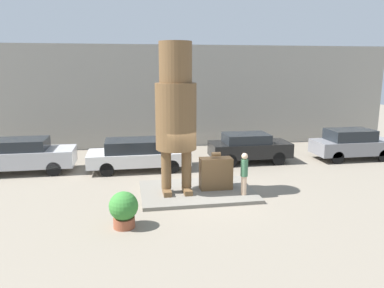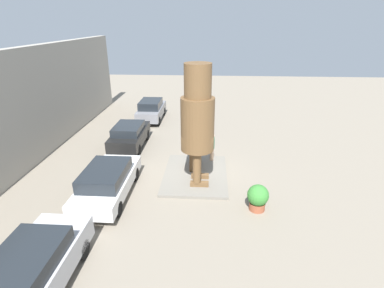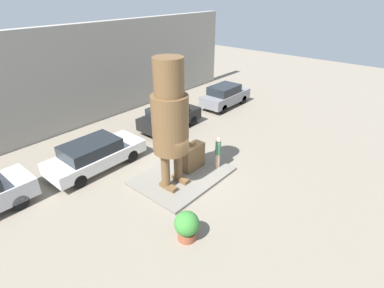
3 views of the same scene
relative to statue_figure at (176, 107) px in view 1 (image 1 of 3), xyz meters
The scene contains 11 objects.
ground_plane 3.49m from the statue_figure, ahead, with size 60.00×60.00×0.00m, color gray.
pedestal 3.43m from the statue_figure, ahead, with size 4.35×3.16×0.13m.
building_backdrop 9.18m from the statue_figure, 84.86° to the left, with size 28.00×0.60×6.09m.
statue_figure is the anchor object (origin of this frame).
giant_suitcase 3.07m from the statue_figure, ahead, with size 1.25×0.55×1.47m.
tourist 3.48m from the statue_figure, 15.92° to the right, with size 0.27×0.27×1.59m.
parked_car_silver 8.21m from the statue_figure, 146.25° to the left, with size 4.36×1.81×1.59m.
parked_car_white 4.88m from the statue_figure, 109.03° to the left, with size 4.75×1.88×1.47m.
parked_car_black 6.66m from the statue_figure, 45.49° to the left, with size 4.03×1.75×1.50m.
parked_car_grey 10.98m from the statue_figure, 22.49° to the left, with size 4.16×1.71×1.61m.
planter_pot 4.28m from the statue_figure, 127.05° to the right, with size 0.89×0.89×1.14m.
Camera 1 is at (-2.56, -13.61, 4.83)m, focal length 35.00 mm.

